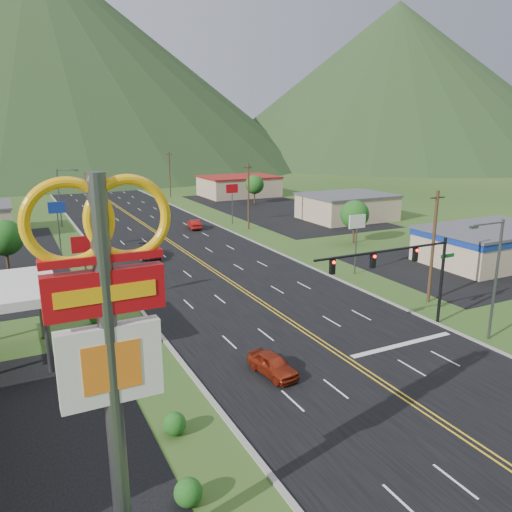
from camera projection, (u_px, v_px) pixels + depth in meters
name	position (u px, v px, depth m)	size (l,w,h in m)	color
ground	(501.00, 462.00, 23.38)	(500.00, 500.00, 0.00)	#294B1B
road	(501.00, 462.00, 23.38)	(20.00, 460.00, 0.04)	black
pylon_sign	(107.00, 325.00, 15.39)	(4.32, 0.60, 14.00)	#59595E
traffic_signal	(404.00, 265.00, 36.97)	(13.10, 0.43, 7.00)	black
streetlight_east	(494.00, 272.00, 35.59)	(3.28, 0.25, 9.00)	#59595E
streetlight_west	(61.00, 194.00, 77.54)	(3.28, 0.25, 9.00)	#59595E
building_east_near	(490.00, 243.00, 57.48)	(15.40, 10.40, 4.10)	beige
building_east_mid	(347.00, 207.00, 84.32)	(14.40, 11.40, 4.30)	beige
building_east_far	(239.00, 186.00, 112.82)	(16.40, 12.40, 4.50)	beige
pole_sign_west_a	(84.00, 252.00, 41.97)	(2.00, 0.18, 6.40)	#59595E
pole_sign_west_b	(57.00, 213.00, 61.00)	(2.00, 0.18, 6.40)	#59595E
pole_sign_east_a	(357.00, 228.00, 51.98)	(2.00, 0.18, 6.40)	#59595E
pole_sign_east_b	(232.00, 193.00, 79.66)	(2.00, 0.18, 6.40)	#59595E
tree_west_a	(5.00, 238.00, 52.63)	(3.84, 3.84, 5.82)	#382314
tree_east_a	(355.00, 215.00, 66.56)	(3.84, 3.84, 5.82)	#382314
tree_east_b	(255.00, 185.00, 101.17)	(3.84, 3.84, 5.82)	#382314
utility_pole_a	(433.00, 246.00, 43.53)	(1.60, 0.28, 10.00)	#382314
utility_pole_b	(248.00, 196.00, 75.53)	(1.60, 0.28, 10.00)	#382314
utility_pole_c	(170.00, 174.00, 110.13)	(1.60, 0.28, 10.00)	#382314
utility_pole_d	(129.00, 163.00, 144.72)	(1.60, 0.28, 10.00)	#382314
mountain_n	(42.00, 58.00, 202.98)	(220.00, 220.00, 85.00)	#233C1B
mountain_ne	(395.00, 83.00, 231.24)	(180.00, 180.00, 70.00)	#233C1B
car_red_near	(273.00, 365.00, 31.45)	(1.60, 3.98, 1.36)	maroon
car_dark_mid	(149.00, 253.00, 59.22)	(2.09, 5.14, 1.49)	black
car_red_far	(194.00, 224.00, 76.65)	(1.51, 4.32, 1.42)	maroon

